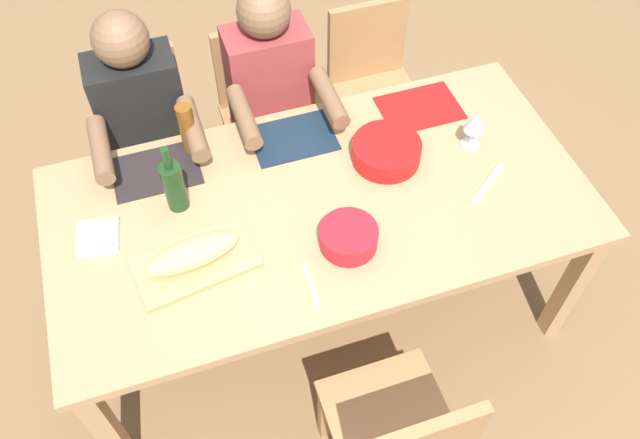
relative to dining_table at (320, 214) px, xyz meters
name	(u,v)px	position (x,y,z in m)	size (l,w,h in m)	color
ground_plane	(320,303)	(0.00, 0.00, -0.66)	(8.00, 8.00, 0.00)	brown
dining_table	(320,214)	(0.00, 0.00, 0.00)	(1.95, 0.98, 0.74)	#A87F56
chair_near_center	(265,107)	(0.00, -0.81, -0.18)	(0.40, 0.40, 0.85)	#9E7044
diner_near_center	(273,97)	(0.00, -0.63, 0.03)	(0.41, 0.53, 1.20)	#2D2D38
chair_near_right	(149,133)	(0.54, -0.81, -0.18)	(0.40, 0.40, 0.85)	#9E7044
diner_near_right	(146,126)	(0.54, -0.63, 0.03)	(0.41, 0.53, 1.20)	#2D2D38
chair_far_center	(400,438)	(0.00, 0.81, -0.18)	(0.40, 0.40, 0.85)	#9E7044
chair_near_left	(372,82)	(-0.54, -0.81, -0.18)	(0.40, 0.40, 0.85)	#9E7044
serving_bowl_pasta	(349,236)	(-0.03, 0.21, 0.12)	(0.20, 0.20, 0.08)	#B21923
serving_bowl_greens	(386,150)	(-0.30, -0.12, 0.12)	(0.26, 0.26, 0.08)	red
cutting_board	(196,263)	(0.48, 0.13, 0.09)	(0.40, 0.22, 0.02)	tan
bread_loaf	(193,253)	(0.48, 0.13, 0.14)	(0.32, 0.11, 0.09)	tan
wine_bottle	(174,185)	(0.49, -0.14, 0.18)	(0.08, 0.08, 0.29)	#193819
beer_bottle	(188,129)	(0.39, -0.40, 0.19)	(0.06, 0.06, 0.22)	brown
wine_glass	(475,123)	(-0.64, -0.08, 0.19)	(0.08, 0.08, 0.17)	silver
placemat_near_center	(293,138)	(0.00, -0.33, 0.08)	(0.32, 0.23, 0.01)	#142333
placemat_near_right	(156,171)	(0.54, -0.33, 0.08)	(0.32, 0.23, 0.01)	black
fork_far_center	(311,285)	(0.14, 0.33, 0.08)	(0.02, 0.17, 0.01)	silver
placemat_near_left	(420,108)	(-0.54, -0.33, 0.08)	(0.32, 0.23, 0.01)	maroon
carving_knife	(488,184)	(-0.61, 0.12, 0.08)	(0.23, 0.02, 0.01)	silver
napkin_stack	(98,237)	(0.78, -0.08, 0.09)	(0.14, 0.14, 0.02)	white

